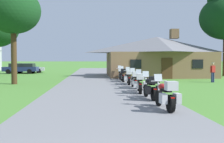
{
  "coord_description": "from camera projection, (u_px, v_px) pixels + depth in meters",
  "views": [
    {
      "loc": [
        -0.48,
        -2.92,
        1.96
      ],
      "look_at": [
        0.97,
        18.71,
        1.01
      ],
      "focal_mm": 44.97,
      "sensor_mm": 36.0,
      "label": 1
    }
  ],
  "objects": [
    {
      "name": "motorcycle_green_fifth_in_row",
      "position": [
        129.0,
        77.0,
        21.08
      ],
      "size": [
        0.77,
        2.08,
        1.3
      ],
      "rotation": [
        0.0,
        0.0,
        -0.05
      ],
      "color": "black",
      "rests_on": "asphalt_driveway"
    },
    {
      "name": "tree_left_near",
      "position": [
        13.0,
        4.0,
        21.86
      ],
      "size": [
        4.25,
        4.25,
        9.06
      ],
      "color": "#422D19",
      "rests_on": "ground"
    },
    {
      "name": "motorcycle_red_farthest_in_row",
      "position": [
        120.0,
        74.0,
        26.33
      ],
      "size": [
        0.66,
        2.08,
        1.3
      ],
      "rotation": [
        0.0,
        0.0,
        -0.04
      ],
      "color": "black",
      "rests_on": "asphalt_driveway"
    },
    {
      "name": "motorcycle_yellow_fourth_in_row",
      "position": [
        134.0,
        80.0,
        18.48
      ],
      "size": [
        0.66,
        2.08,
        1.3
      ],
      "rotation": [
        0.0,
        0.0,
        -0.02
      ],
      "color": "black",
      "rests_on": "asphalt_driveway"
    },
    {
      "name": "bystander_red_shirt_near_lodge",
      "position": [
        213.0,
        71.0,
        23.71
      ],
      "size": [
        0.52,
        0.33,
        1.69
      ],
      "rotation": [
        0.0,
        0.0,
        0.35
      ],
      "color": "navy",
      "rests_on": "ground"
    },
    {
      "name": "motorcycle_red_nearest_to_camera",
      "position": [
        166.0,
        96.0,
        10.44
      ],
      "size": [
        0.8,
        2.08,
        1.3
      ],
      "rotation": [
        0.0,
        0.0,
        0.07
      ],
      "color": "black",
      "rests_on": "asphalt_driveway"
    },
    {
      "name": "motorcycle_blue_sixth_in_row",
      "position": [
        123.0,
        75.0,
        23.79
      ],
      "size": [
        0.72,
        2.08,
        1.3
      ],
      "rotation": [
        0.0,
        0.0,
        -0.0
      ],
      "color": "black",
      "rests_on": "asphalt_driveway"
    },
    {
      "name": "parked_silver_sedan_far_left",
      "position": [
        30.0,
        68.0,
        40.53
      ],
      "size": [
        4.38,
        2.31,
        1.2
      ],
      "rotation": [
        0.0,
        0.0,
        1.69
      ],
      "color": "#ADAFB7",
      "rests_on": "ground"
    },
    {
      "name": "motorcycle_silver_third_in_row",
      "position": [
        140.0,
        83.0,
        15.83
      ],
      "size": [
        0.84,
        2.08,
        1.3
      ],
      "rotation": [
        0.0,
        0.0,
        -0.1
      ],
      "color": "black",
      "rests_on": "asphalt_driveway"
    },
    {
      "name": "motorcycle_black_second_in_row",
      "position": [
        151.0,
        88.0,
        13.27
      ],
      "size": [
        0.79,
        2.08,
        1.3
      ],
      "rotation": [
        0.0,
        0.0,
        0.06
      ],
      "color": "black",
      "rests_on": "asphalt_driveway"
    },
    {
      "name": "stone_lodge",
      "position": [
        157.0,
        56.0,
        32.21
      ],
      "size": [
        11.83,
        9.4,
        5.44
      ],
      "color": "brown",
      "rests_on": "ground"
    },
    {
      "name": "asphalt_driveway",
      "position": [
        100.0,
        85.0,
        20.97
      ],
      "size": [
        6.4,
        80.0,
        0.06
      ],
      "primitive_type": "cube",
      "color": "slate",
      "rests_on": "ground"
    },
    {
      "name": "parked_navy_suv_far_left",
      "position": [
        21.0,
        68.0,
        38.54
      ],
      "size": [
        4.67,
        2.05,
        1.4
      ],
      "rotation": [
        0.0,
        0.0,
        1.53
      ],
      "color": "navy",
      "rests_on": "ground"
    },
    {
      "name": "ground_plane",
      "position": [
        99.0,
        83.0,
        22.97
      ],
      "size": [
        500.0,
        500.0,
        0.0
      ],
      "primitive_type": "plane",
      "color": "#4C8433"
    }
  ]
}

